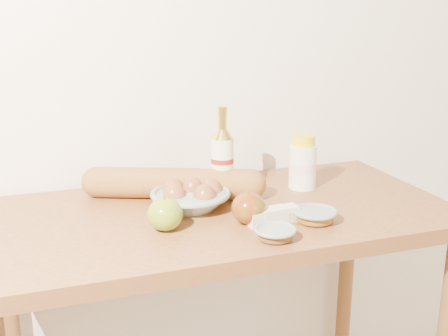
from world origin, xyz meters
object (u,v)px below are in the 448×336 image
Objects in this scene: table at (220,253)px; egg_bowl at (191,197)px; bourbon_bottle at (222,161)px; cream_bottle at (303,164)px; baguette at (173,183)px.

egg_bowl is (-0.07, 0.04, 0.15)m from table.
table is 4.77× the size of bourbon_bottle.
egg_bowl is at bearing 150.41° from table.
baguette is at bearing -162.62° from cream_bottle.
egg_bowl reaches higher than table.
table is 0.23m from baguette.
baguette is at bearing 104.11° from egg_bowl.
bourbon_bottle is 0.25m from cream_bottle.
cream_bottle is at bearing 9.09° from egg_bowl.
cream_bottle is 0.38m from baguette.
table is 7.76× the size of cream_bottle.
bourbon_bottle is 0.15m from baguette.
baguette is (-0.02, 0.09, 0.01)m from egg_bowl.
egg_bowl is at bearing -53.62° from baguette.
cream_bottle reaches higher than table.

